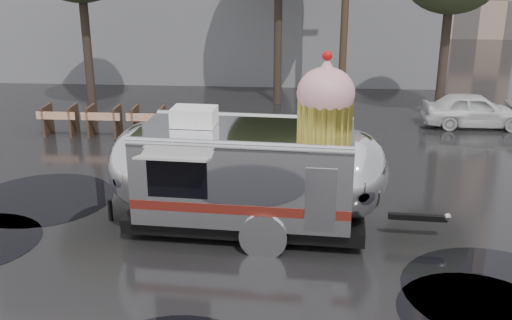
{
  "coord_description": "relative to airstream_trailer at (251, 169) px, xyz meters",
  "views": [
    {
      "loc": [
        0.92,
        -8.8,
        5.79
      ],
      "look_at": [
        0.02,
        3.18,
        1.62
      ],
      "focal_mm": 42.0,
      "sensor_mm": 36.0,
      "label": 1
    }
  ],
  "objects": [
    {
      "name": "ground",
      "position": [
        0.08,
        -3.17,
        -1.42
      ],
      "size": [
        120.0,
        120.0,
        0.0
      ],
      "primitive_type": "plane",
      "color": "black",
      "rests_on": "ground"
    },
    {
      "name": "puddles",
      "position": [
        -0.5,
        -1.89,
        -1.42
      ],
      "size": [
        13.69,
        9.6,
        0.01
      ],
      "color": "black",
      "rests_on": "ground"
    },
    {
      "name": "barricade_row",
      "position": [
        -5.47,
        6.79,
        -0.9
      ],
      "size": [
        4.3,
        0.8,
        1.0
      ],
      "color": "#473323",
      "rests_on": "ground"
    },
    {
      "name": "airstream_trailer",
      "position": [
        0.0,
        0.0,
        0.0
      ],
      "size": [
        7.52,
        2.98,
        4.05
      ],
      "rotation": [
        0.0,
        0.0,
        -0.06
      ],
      "color": "silver",
      "rests_on": "ground"
    }
  ]
}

